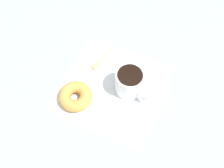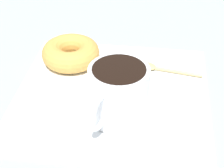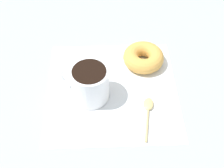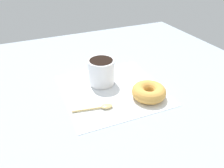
# 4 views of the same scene
# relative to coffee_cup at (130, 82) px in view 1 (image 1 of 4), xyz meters

# --- Properties ---
(ground_plane) EXTENTS (1.20, 1.20, 0.02)m
(ground_plane) POSITION_rel_coffee_cup_xyz_m (0.07, 0.02, -0.06)
(ground_plane) COLOR #99A8B7
(napkin) EXTENTS (0.33, 0.33, 0.00)m
(napkin) POSITION_rel_coffee_cup_xyz_m (0.05, 0.02, -0.05)
(napkin) COLOR white
(napkin) RESTS_ON ground_plane
(coffee_cup) EXTENTS (0.12, 0.09, 0.09)m
(coffee_cup) POSITION_rel_coffee_cup_xyz_m (0.00, 0.00, 0.00)
(coffee_cup) COLOR white
(coffee_cup) RESTS_ON napkin
(donut) EXTENTS (0.11, 0.11, 0.04)m
(donut) POSITION_rel_coffee_cup_xyz_m (0.14, 0.10, -0.03)
(donut) COLOR gold
(donut) RESTS_ON napkin
(spoon) EXTENTS (0.04, 0.12, 0.01)m
(spoon) POSITION_rel_coffee_cup_xyz_m (0.13, -0.05, -0.04)
(spoon) COLOR #D8B772
(spoon) RESTS_ON napkin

